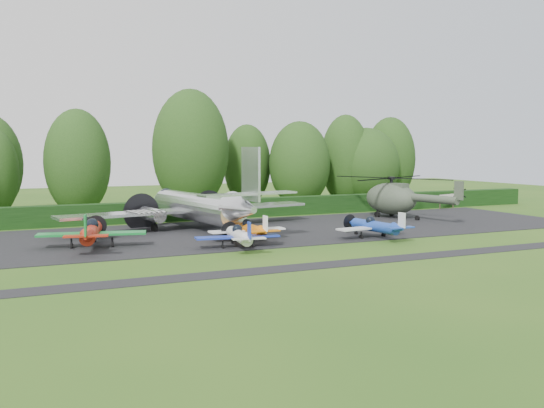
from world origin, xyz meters
name	(u,v)px	position (x,y,z in m)	size (l,w,h in m)	color
ground	(271,252)	(0.00, 0.00, 0.00)	(160.00, 160.00, 0.00)	#295317
apron	(224,234)	(0.00, 10.00, 0.00)	(70.00, 18.00, 0.01)	black
taxiway_verge	(310,267)	(0.00, -6.00, 0.00)	(70.00, 2.00, 0.00)	black
hedgerow	(187,220)	(0.00, 21.00, 0.00)	(90.00, 1.60, 2.00)	black
transport_plane	(198,207)	(-1.48, 12.66, 2.16)	(24.20, 18.56, 7.76)	silver
light_plane_red	(91,232)	(-11.56, 6.47, 1.25)	(7.83, 8.24, 3.01)	#9E1F0E
light_plane_white	(239,236)	(-1.69, 2.03, 1.00)	(6.26, 6.58, 2.40)	silver
light_plane_orange	(249,229)	(0.39, 5.08, 1.00)	(6.27, 6.59, 2.41)	orange
light_plane_blue	(375,226)	(10.32, 2.26, 1.03)	(6.43, 6.76, 2.47)	#1A3C9D
helicopter	(392,196)	(20.38, 14.06, 2.34)	(13.50, 15.81, 4.35)	#3B4636
sign_board	(447,199)	(32.03, 19.01, 1.20)	(3.17, 0.12, 1.78)	#3F3326
tree_1	(345,159)	(24.41, 30.19, 5.88)	(6.50, 6.50, 11.80)	black
tree_2	(191,150)	(3.39, 30.86, 7.18)	(9.09, 9.09, 14.39)	black
tree_3	(78,162)	(-9.66, 30.08, 5.82)	(7.11, 7.11, 11.67)	black
tree_6	(299,164)	(16.89, 28.80, 5.36)	(7.69, 7.69, 10.74)	black
tree_7	(247,165)	(11.91, 34.00, 5.21)	(6.14, 6.14, 10.45)	black
tree_8	(390,159)	(32.43, 31.49, 5.83)	(7.11, 7.11, 11.69)	black
tree_11	(366,166)	(27.24, 29.64, 5.04)	(9.02, 9.02, 10.09)	black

